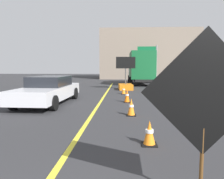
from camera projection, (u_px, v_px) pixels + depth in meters
The scene contains 11 objects.
lane_center_stripe at pixel (85, 125), 6.69m from camera, with size 0.14×36.00×0.01m, color yellow.
roadwork_sign at pixel (205, 96), 2.68m from camera, with size 1.63×0.15×2.33m.
arrow_board_trailer at pixel (126, 84), 17.59m from camera, with size 1.60×1.88×2.70m.
box_truck at pixel (141, 67), 22.92m from camera, with size 2.60×6.93×3.42m.
pickup_car at pixel (49, 90), 10.73m from camera, with size 2.16×5.22×1.38m.
highway_guide_sign at pixel (151, 56), 30.02m from camera, with size 2.79×0.21×5.00m.
far_building_block at pixel (147, 55), 36.31m from camera, with size 15.43×9.15×7.80m, color gray.
traffic_cone_near_sign at pixel (149, 133), 4.98m from camera, with size 0.36×0.36×0.59m.
traffic_cone_mid_lane at pixel (131, 107), 8.04m from camera, with size 0.36×0.36×0.66m.
traffic_cone_far_lane at pixel (127, 96), 11.10m from camera, with size 0.36×0.36×0.70m.
traffic_cone_curbside at pixel (124, 90), 14.53m from camera, with size 0.36×0.36×0.59m.
Camera 1 is at (1.19, -0.48, 1.83)m, focal length 33.92 mm.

